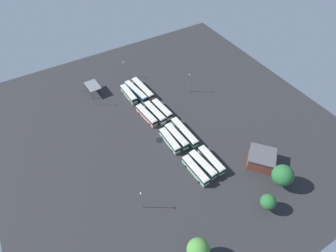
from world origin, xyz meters
The scene contains 25 objects.
ground_plane centered at (0.00, 0.00, 0.00)m, with size 127.72×127.72×0.00m, color #28282B.
bus_row0_slot0 centered at (-23.66, -4.75, 1.80)m, with size 11.70×2.72×3.40m.
bus_row0_slot1 centered at (-23.56, -1.35, 1.80)m, with size 15.33×4.36×3.40m.
bus_row0_slot2 centered at (-23.87, 2.16, 1.80)m, with size 15.29×3.61×3.40m.
bus_row1_slot0 centered at (-7.86, -4.15, 1.80)m, with size 12.54×3.69×3.40m.
bus_row1_slot1 centered at (-7.60, -0.50, 1.80)m, with size 12.87×3.51×3.40m.
bus_row1_slot2 centered at (-7.78, 2.99, 1.80)m, with size 11.81×3.45×3.40m.
bus_row2_slot0 centered at (8.42, -2.90, 1.80)m, with size 11.76×2.52×3.40m.
bus_row2_slot1 centered at (7.96, 0.41, 1.80)m, with size 12.75×3.07×3.40m.
bus_row2_slot2 centered at (7.60, 4.04, 1.80)m, with size 15.21×2.91×3.40m.
bus_row3_slot0 centered at (24.26, -2.20, 1.80)m, with size 12.50×3.06×3.40m.
bus_row3_slot1 centered at (23.60, 1.32, 1.80)m, with size 12.46×3.63×3.40m.
bus_row3_slot2 centered at (23.59, 5.03, 1.80)m, with size 12.38×2.83×3.40m.
depot_building centered at (32.49, 19.90, 2.63)m, with size 12.60×12.57×5.23m.
maintenance_shelter centered at (-34.78, -16.88, 3.74)m, with size 8.26×5.66×3.98m.
lamp_post_near_entrance centered at (26.27, -23.57, 4.74)m, with size 0.56×0.28×8.64m.
lamp_post_mid_lot centered at (-13.63, 20.08, 5.12)m, with size 0.56×0.28×9.41m.
lamp_post_far_corner centered at (-37.98, -0.05, 4.64)m, with size 0.56×0.28×8.45m.
lamp_post_by_building centered at (-26.69, -19.59, 4.41)m, with size 0.56×0.28×8.00m.
tree_east_edge centered at (42.10, 19.17, 5.55)m, with size 7.06×7.06×9.08m.
tree_northwest centered at (47.39, -17.51, 5.86)m, with size 6.20×6.20×8.98m.
tree_north_edge centered at (46.24, 9.23, 4.27)m, with size 4.87×4.87×6.71m.
puddle_centre_drain centered at (-14.44, 1.71, 0.00)m, with size 3.24×3.24×0.01m, color black.
puddle_back_corner centered at (5.05, -5.37, 0.00)m, with size 2.90×2.90×0.01m, color black.
puddle_front_lane centered at (-20.64, 4.44, 0.00)m, with size 3.79×3.79×0.01m, color black.
Camera 1 is at (66.02, -37.76, 81.70)m, focal length 29.88 mm.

